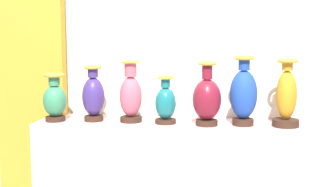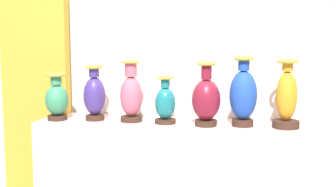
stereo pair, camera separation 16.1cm
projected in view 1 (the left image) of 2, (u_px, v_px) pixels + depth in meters
name	position (u px, v px, depth m)	size (l,w,h in m)	color
back_wall	(174.00, 32.00, 3.21)	(2.87, 0.14, 2.93)	beige
curtain_gold	(31.00, 63.00, 3.28)	(0.48, 0.08, 2.57)	gold
vase_jade	(55.00, 99.00, 3.05)	(0.15, 0.15, 0.31)	#382319
vase_indigo	(93.00, 96.00, 3.05)	(0.14, 0.14, 0.35)	#382319
vase_rose	(131.00, 96.00, 3.02)	(0.14, 0.14, 0.39)	#382319
vase_teal	(166.00, 103.00, 2.98)	(0.13, 0.13, 0.29)	#382319
vase_burgundy	(207.00, 99.00, 2.91)	(0.17, 0.17, 0.39)	#382319
vase_sapphire	(243.00, 94.00, 2.91)	(0.17, 0.17, 0.42)	#382319
vase_amber	(286.00, 97.00, 2.88)	(0.16, 0.16, 0.41)	#382319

